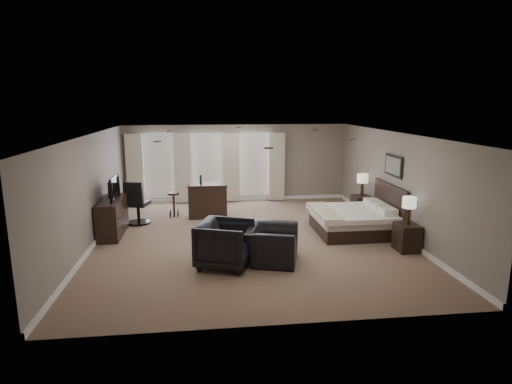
{
  "coord_description": "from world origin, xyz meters",
  "views": [
    {
      "loc": [
        -1.09,
        -10.15,
        3.35
      ],
      "look_at": [
        0.2,
        0.4,
        1.1
      ],
      "focal_mm": 30.0,
      "sensor_mm": 36.0,
      "label": 1
    }
  ],
  "objects": [
    {
      "name": "window_bay",
      "position": [
        -1.0,
        4.11,
        1.2
      ],
      "size": [
        5.25,
        0.2,
        2.3
      ],
      "color": "silver",
      "rests_on": "room"
    },
    {
      "name": "nightstand_near",
      "position": [
        3.47,
        -1.29,
        0.31
      ],
      "size": [
        0.47,
        0.57,
        0.62
      ],
      "primitive_type": "cube",
      "color": "black",
      "rests_on": "ground"
    },
    {
      "name": "nightstand_far",
      "position": [
        3.47,
        1.61,
        0.32
      ],
      "size": [
        0.48,
        0.59,
        0.64
      ],
      "primitive_type": "cube",
      "color": "black",
      "rests_on": "ground"
    },
    {
      "name": "wall_art",
      "position": [
        3.7,
        0.16,
        1.75
      ],
      "size": [
        0.04,
        0.96,
        0.56
      ],
      "primitive_type": "cube",
      "color": "slate",
      "rests_on": "room"
    },
    {
      "name": "room",
      "position": [
        0.0,
        0.0,
        1.3
      ],
      "size": [
        7.6,
        8.6,
        2.64
      ],
      "color": "brown",
      "rests_on": "ground"
    },
    {
      "name": "lamp_far",
      "position": [
        3.47,
        1.61,
        0.97
      ],
      "size": [
        0.32,
        0.32,
        0.65
      ],
      "primitive_type": "cube",
      "color": "beige",
      "rests_on": "nightstand_far"
    },
    {
      "name": "lamp_near",
      "position": [
        3.47,
        -1.29,
        0.94
      ],
      "size": [
        0.31,
        0.31,
        0.64
      ],
      "primitive_type": "cube",
      "color": "beige",
      "rests_on": "nightstand_near"
    },
    {
      "name": "armchair_near",
      "position": [
        0.3,
        -1.59,
        0.51
      ],
      "size": [
        1.05,
        1.33,
        1.02
      ],
      "primitive_type": "imported",
      "rotation": [
        0.0,
        0.0,
        1.29
      ],
      "color": "black",
      "rests_on": "ground"
    },
    {
      "name": "desk_chair",
      "position": [
        -2.95,
        1.71,
        0.62
      ],
      "size": [
        0.77,
        0.77,
        1.23
      ],
      "primitive_type": "cube",
      "rotation": [
        0.0,
        0.0,
        2.87
      ],
      "color": "black",
      "rests_on": "ground"
    },
    {
      "name": "bar_counter",
      "position": [
        -1.02,
        2.17,
        0.5
      ],
      "size": [
        1.15,
        0.6,
        1.01
      ],
      "primitive_type": "cube",
      "color": "black",
      "rests_on": "ground"
    },
    {
      "name": "dresser",
      "position": [
        -3.45,
        0.75,
        0.47
      ],
      "size": [
        0.52,
        1.6,
        0.93
      ],
      "primitive_type": "cube",
      "color": "black",
      "rests_on": "ground"
    },
    {
      "name": "bar_stool_left",
      "position": [
        -2.01,
        2.29,
        0.37
      ],
      "size": [
        0.42,
        0.42,
        0.74
      ],
      "primitive_type": "cube",
      "rotation": [
        0.0,
        0.0,
        -0.23
      ],
      "color": "black",
      "rests_on": "ground"
    },
    {
      "name": "armchair_far",
      "position": [
        -0.7,
        -1.75,
        0.53
      ],
      "size": [
        1.26,
        1.3,
        1.06
      ],
      "primitive_type": "imported",
      "rotation": [
        0.0,
        0.0,
        1.21
      ],
      "color": "black",
      "rests_on": "ground"
    },
    {
      "name": "bed",
      "position": [
        2.58,
        0.16,
        0.63
      ],
      "size": [
        1.98,
        1.89,
        1.26
      ],
      "primitive_type": "cube",
      "color": "silver",
      "rests_on": "ground"
    },
    {
      "name": "tv",
      "position": [
        -3.45,
        0.75,
        1.0
      ],
      "size": [
        0.59,
        1.03,
        0.14
      ],
      "primitive_type": "imported",
      "rotation": [
        0.0,
        0.0,
        1.57
      ],
      "color": "black",
      "rests_on": "dresser"
    },
    {
      "name": "bar_stool_right",
      "position": [
        -0.83,
        3.03,
        0.36
      ],
      "size": [
        0.45,
        0.45,
        0.73
      ],
      "primitive_type": "cube",
      "rotation": [
        0.0,
        0.0,
        0.4
      ],
      "color": "black",
      "rests_on": "ground"
    }
  ]
}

